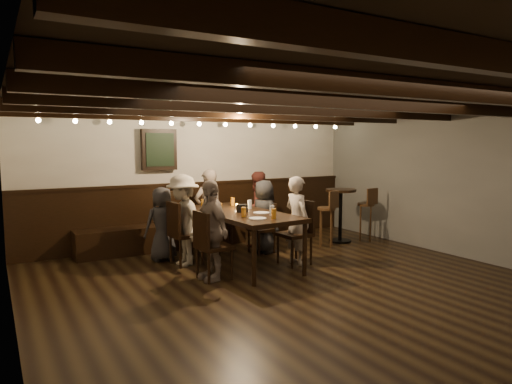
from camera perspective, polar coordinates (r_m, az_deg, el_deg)
room at (r=7.36m, az=-5.20°, el=-0.06°), size 7.00×7.00×7.00m
dining_table at (r=6.98m, az=-1.97°, el=-3.03°), size 1.11×2.24×0.82m
chair_left_near at (r=7.12m, az=-8.85°, el=-6.62°), size 0.47×0.47×0.98m
chair_left_far at (r=6.34m, az=-5.39°, el=-8.26°), size 0.46×0.46×0.95m
chair_right_near at (r=7.82m, az=0.80°, el=-5.70°), size 0.41×0.41×0.85m
chair_right_far at (r=7.11m, az=4.95°, el=-6.59°), size 0.47×0.47×0.98m
person_bench_left at (r=7.40m, az=-11.62°, el=-3.91°), size 0.60×0.41×1.18m
person_bench_centre at (r=7.89m, az=-5.98°, el=-2.31°), size 0.54×0.37×1.42m
person_bench_right at (r=8.22m, az=0.08°, el=-2.16°), size 0.69×0.55×1.36m
person_left_near at (r=7.03m, az=-9.12°, el=-3.48°), size 0.57×0.93×1.40m
person_left_far at (r=6.24m, az=-5.67°, el=-4.76°), size 0.38×0.82×1.37m
person_right_near at (r=7.78m, az=1.00°, el=-3.06°), size 0.43×0.63×1.24m
person_right_far at (r=7.06m, az=5.17°, el=-3.54°), size 0.35×0.51×1.36m
pint_a at (r=7.43m, az=-6.65°, el=-1.45°), size 0.07×0.07×0.14m
pint_b at (r=7.64m, az=-2.94°, el=-1.21°), size 0.07×0.07×0.14m
pint_c at (r=6.89m, az=-4.53°, el=-2.01°), size 0.07×0.07×0.14m
pint_d at (r=7.28m, az=-0.79°, el=-1.55°), size 0.07×0.07×0.14m
pint_e at (r=6.47m, az=-1.54°, el=-2.53°), size 0.07×0.07×0.14m
pint_f at (r=6.61m, az=2.01°, el=-2.34°), size 0.07×0.07×0.14m
pint_g at (r=6.33m, az=2.22°, el=-2.72°), size 0.07×0.07×0.14m
plate_near at (r=6.31m, az=0.21°, el=-3.32°), size 0.24×0.24×0.01m
plate_far at (r=6.82m, az=0.64°, el=-2.61°), size 0.24×0.24×0.01m
condiment_caddy at (r=6.92m, az=-1.75°, el=-2.05°), size 0.15×0.10×0.12m
candle at (r=7.28m, az=-2.41°, el=-1.92°), size 0.05×0.05×0.05m
high_top_table at (r=8.73m, az=10.52°, el=-1.90°), size 0.57×0.57×1.01m
bar_stool_left at (r=8.30m, az=8.80°, el=-4.24°), size 0.34×0.36×1.02m
bar_stool_right at (r=8.99m, az=13.56°, el=-3.54°), size 0.32×0.34×1.02m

